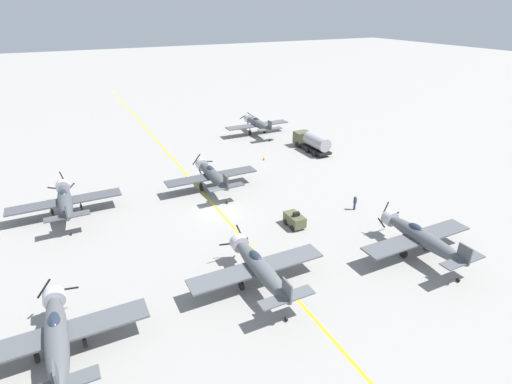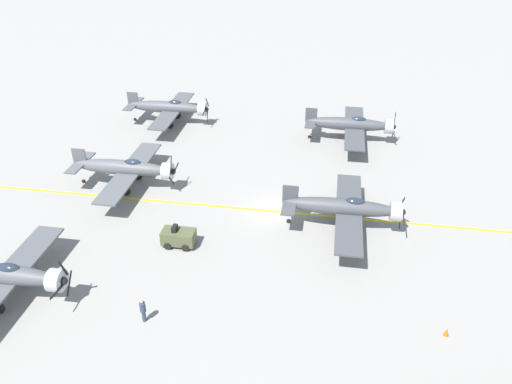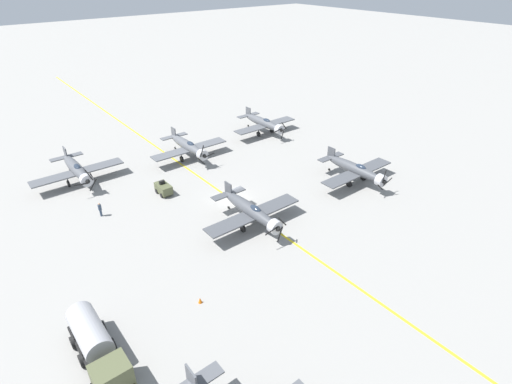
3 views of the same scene
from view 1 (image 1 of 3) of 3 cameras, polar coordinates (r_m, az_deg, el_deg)
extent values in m
plane|color=gray|center=(46.53, -5.25, -2.79)|extent=(400.00, 400.00, 0.00)
cube|color=yellow|center=(46.53, -5.25, -2.79)|extent=(0.30, 160.00, 0.01)
ellipsoid|color=#57595F|center=(33.40, 0.78, -10.98)|extent=(1.50, 9.50, 1.42)
cylinder|color=#B7B7BC|center=(36.71, -2.43, -7.30)|extent=(1.58, 0.90, 1.58)
ellipsoid|color=#232D3D|center=(33.90, -0.11, -9.19)|extent=(0.80, 1.70, 0.76)
cube|color=#57595F|center=(34.14, 0.18, -10.76)|extent=(12.00, 2.10, 0.16)
cube|color=#57595F|center=(30.51, 4.41, -14.79)|extent=(4.40, 1.10, 0.12)
cube|color=#57595F|center=(30.09, 4.46, -13.84)|extent=(0.14, 1.30, 1.60)
sphere|color=black|center=(37.10, -2.75, -6.92)|extent=(0.56, 0.56, 0.56)
cube|color=black|center=(36.78, -2.33, -5.73)|extent=(0.75, 0.06, 1.69)
cube|color=black|center=(36.90, -3.98, -7.42)|extent=(1.75, 0.06, 0.42)
cube|color=black|center=(37.65, -1.95, -7.60)|extent=(1.22, 0.06, 1.44)
cylinder|color=black|center=(34.01, -2.13, -12.28)|extent=(0.14, 0.14, 1.26)
cylinder|color=black|center=(34.39, -2.12, -13.11)|extent=(0.22, 0.90, 0.90)
cylinder|color=black|center=(35.09, 2.41, -10.95)|extent=(0.14, 0.14, 1.26)
cylinder|color=black|center=(35.46, 2.39, -11.77)|extent=(0.22, 0.90, 0.90)
cylinder|color=black|center=(31.80, 4.35, -17.64)|extent=(0.12, 0.36, 0.36)
ellipsoid|color=#515459|center=(73.54, 0.45, 9.67)|extent=(1.50, 9.50, 1.42)
cylinder|color=#B7B7BC|center=(77.39, -1.07, 10.46)|extent=(1.58, 0.90, 1.58)
ellipsoid|color=#232D3D|center=(74.37, 0.05, 10.30)|extent=(0.80, 1.70, 0.76)
cube|color=#515459|center=(74.28, 0.18, 9.56)|extent=(12.00, 2.10, 0.16)
cube|color=#515459|center=(70.02, 1.98, 8.98)|extent=(4.40, 1.10, 0.12)
cube|color=#515459|center=(69.84, 1.99, 9.49)|extent=(0.14, 1.30, 1.60)
sphere|color=black|center=(77.83, -1.23, 10.55)|extent=(0.56, 0.56, 0.56)
cube|color=black|center=(78.00, -0.75, 10.97)|extent=(1.51, 0.06, 1.13)
cube|color=black|center=(77.41, -1.77, 10.74)|extent=(1.65, 0.06, 0.85)
cube|color=black|center=(78.09, -1.17, 9.93)|extent=(0.31, 0.06, 1.76)
cylinder|color=black|center=(73.82, -0.87, 8.95)|extent=(0.14, 0.14, 1.26)
cylinder|color=black|center=(74.00, -0.87, 8.48)|extent=(0.22, 0.90, 0.90)
cylinder|color=black|center=(75.11, 1.21, 9.24)|extent=(0.14, 0.14, 1.26)
cylinder|color=black|center=(75.29, 1.21, 8.77)|extent=(0.22, 0.90, 0.90)
cylinder|color=black|center=(70.56, 1.98, 7.39)|extent=(0.12, 0.36, 0.36)
ellipsoid|color=#52555A|center=(40.45, 22.90, -6.18)|extent=(1.50, 9.50, 1.42)
cylinder|color=#B7B7BC|center=(42.96, 18.58, -3.54)|extent=(1.57, 0.90, 1.58)
ellipsoid|color=#232D3D|center=(40.79, 21.86, -4.79)|extent=(0.80, 1.70, 0.76)
cube|color=#52555A|center=(41.02, 22.04, -6.11)|extent=(12.00, 2.10, 0.16)
cube|color=#52555A|center=(38.37, 27.43, -8.66)|extent=(4.40, 1.10, 0.12)
cube|color=#52555A|center=(38.04, 27.62, -7.84)|extent=(0.14, 1.30, 1.60)
sphere|color=black|center=(43.26, 18.12, -3.27)|extent=(0.56, 0.56, 0.56)
cube|color=black|center=(43.89, 18.92, -3.16)|extent=(1.75, 0.06, 0.39)
cube|color=black|center=(42.69, 17.96, -2.40)|extent=(0.77, 0.06, 1.68)
cube|color=black|center=(43.23, 17.48, -4.23)|extent=(1.20, 0.06, 1.46)
cylinder|color=black|center=(40.32, 20.44, -7.45)|extent=(0.14, 0.14, 1.26)
cylinder|color=black|center=(40.65, 20.31, -8.20)|extent=(0.22, 0.90, 0.90)
cylinder|color=black|center=(42.36, 23.29, -6.31)|extent=(0.14, 0.14, 1.26)
cylinder|color=black|center=(42.68, 23.15, -7.03)|extent=(0.22, 0.90, 0.90)
cylinder|color=black|center=(39.41, 26.91, -11.16)|extent=(0.12, 0.36, 0.36)
ellipsoid|color=#484B50|center=(48.87, -25.62, -1.23)|extent=(1.50, 9.50, 1.42)
cylinder|color=#B7B7BC|center=(52.97, -25.87, 0.70)|extent=(1.57, 0.90, 1.58)
ellipsoid|color=#232D3D|center=(49.70, -25.81, -0.12)|extent=(0.80, 1.70, 0.76)
cube|color=#484B50|center=(49.70, -25.59, -1.22)|extent=(12.00, 2.10, 0.16)
cube|color=#484B50|center=(45.10, -25.38, -3.14)|extent=(4.40, 1.10, 0.12)
cube|color=#484B50|center=(44.82, -25.53, -2.41)|extent=(0.14, 1.30, 1.60)
sphere|color=black|center=(53.44, -25.90, 0.90)|extent=(0.56, 0.56, 0.56)
cube|color=black|center=(53.64, -25.10, 0.47)|extent=(1.40, 0.06, 1.27)
cube|color=black|center=(53.12, -25.88, 1.78)|extent=(0.49, 0.06, 1.74)
cube|color=black|center=(53.57, -26.72, 0.47)|extent=(1.71, 0.06, 0.68)
cylinder|color=black|center=(50.02, -27.15, -2.20)|extent=(0.14, 0.14, 1.26)
cylinder|color=black|center=(50.29, -27.01, -2.84)|extent=(0.22, 0.90, 0.90)
cylinder|color=black|center=(49.95, -23.77, -1.55)|extent=(0.14, 0.14, 1.26)
cylinder|color=black|center=(50.21, -23.65, -2.19)|extent=(0.22, 0.90, 0.90)
cylinder|color=black|center=(45.96, -24.92, -5.39)|extent=(0.12, 0.36, 0.36)
ellipsoid|color=#525459|center=(30.60, -26.60, -18.21)|extent=(1.50, 9.50, 1.42)
cylinder|color=#B7B7BC|center=(34.10, -26.88, -13.33)|extent=(1.58, 0.90, 1.58)
ellipsoid|color=#232D3D|center=(31.12, -26.89, -16.07)|extent=(0.80, 1.70, 0.76)
cube|color=#525459|center=(31.40, -26.53, -17.76)|extent=(12.00, 2.10, 0.16)
cube|color=#525459|center=(27.06, -26.60, -22.59)|extent=(0.14, 1.30, 1.60)
sphere|color=black|center=(34.51, -26.91, -12.85)|extent=(0.56, 0.56, 0.56)
cube|color=black|center=(35.01, -27.17, -14.00)|extent=(0.77, 0.06, 1.68)
cube|color=black|center=(34.37, -25.50, -12.42)|extent=(1.75, 0.06, 0.40)
cube|color=black|center=(34.17, -28.05, -12.09)|extent=(1.20, 0.06, 1.45)
cylinder|color=black|center=(31.98, -29.09, -19.04)|extent=(0.14, 0.14, 1.26)
cylinder|color=black|center=(32.39, -28.85, -19.86)|extent=(0.22, 0.90, 0.90)
cylinder|color=black|center=(31.70, -23.50, -18.13)|extent=(0.14, 0.14, 1.26)
cylinder|color=black|center=(32.11, -23.30, -18.96)|extent=(0.22, 0.90, 0.90)
ellipsoid|color=#484A4F|center=(50.94, -6.07, 2.30)|extent=(1.50, 9.50, 1.42)
cylinder|color=#B7B7BC|center=(54.84, -7.74, 3.91)|extent=(1.58, 0.90, 1.58)
ellipsoid|color=#232D3D|center=(51.72, -6.55, 3.31)|extent=(0.80, 1.70, 0.76)
cube|color=#484A4F|center=(51.73, -6.35, 2.25)|extent=(12.00, 2.10, 0.16)
cube|color=#484A4F|center=(47.38, -4.30, 0.75)|extent=(4.40, 1.10, 0.12)
cube|color=#484A4F|center=(47.11, -4.33, 1.47)|extent=(0.14, 1.30, 1.60)
sphere|color=black|center=(55.28, -7.91, 4.08)|extent=(0.56, 0.56, 0.56)
cube|color=black|center=(54.89, -8.50, 4.64)|extent=(1.22, 0.06, 1.44)
cube|color=black|center=(55.50, -8.16, 3.24)|extent=(0.74, 0.06, 1.69)
cube|color=black|center=(55.49, -7.08, 4.37)|extent=(1.75, 0.06, 0.43)
cylinder|color=black|center=(51.53, -7.88, 1.30)|extent=(0.14, 0.14, 1.26)
cylinder|color=black|center=(51.79, -7.84, 0.66)|extent=(0.22, 0.90, 0.90)
cylinder|color=black|center=(52.46, -4.79, 1.90)|extent=(0.14, 0.14, 1.26)
cylinder|color=black|center=(52.71, -4.76, 1.27)|extent=(0.22, 0.90, 0.90)
cylinder|color=black|center=(48.20, -4.20, -1.46)|extent=(0.12, 0.36, 0.36)
cube|color=black|center=(66.30, 7.96, 6.38)|extent=(2.25, 8.00, 0.40)
cube|color=#515638|center=(68.39, 6.61, 7.75)|extent=(2.50, 2.08, 2.00)
cylinder|color=#9E9EA3|center=(64.87, 8.68, 7.12)|extent=(2.10, 4.96, 2.10)
cylinder|color=black|center=(67.67, 5.94, 6.77)|extent=(0.30, 1.00, 1.00)
cylinder|color=black|center=(68.92, 7.63, 7.03)|extent=(0.30, 1.00, 1.00)
cylinder|color=black|center=(65.39, 7.28, 6.04)|extent=(0.30, 1.00, 1.00)
cylinder|color=black|center=(66.69, 9.00, 6.31)|extent=(0.30, 1.00, 1.00)
cylinder|color=black|center=(63.78, 8.30, 5.48)|extent=(0.30, 1.00, 1.00)
cylinder|color=black|center=(65.10, 10.04, 5.76)|extent=(0.30, 1.00, 1.00)
cube|color=#515638|center=(43.22, 5.54, -3.93)|extent=(1.40, 2.60, 1.10)
cube|color=black|center=(42.66, 5.77, -3.18)|extent=(0.70, 0.36, 0.44)
cylinder|color=black|center=(43.68, 4.25, -4.30)|extent=(0.20, 0.60, 0.60)
cylinder|color=black|center=(44.32, 5.79, -3.90)|extent=(0.20, 0.60, 0.60)
cylinder|color=black|center=(42.62, 5.23, -5.14)|extent=(0.20, 0.60, 0.60)
cylinder|color=black|center=(43.28, 6.78, -4.72)|extent=(0.20, 0.60, 0.60)
cylinder|color=#334256|center=(47.97, 13.89, -2.00)|extent=(0.27, 0.27, 0.85)
cylinder|color=#334256|center=(47.63, 13.98, -1.16)|extent=(0.39, 0.39, 0.71)
sphere|color=tan|center=(47.43, 14.04, -0.65)|extent=(0.23, 0.23, 0.23)
cone|color=orange|center=(61.67, 1.13, 4.82)|extent=(0.36, 0.36, 0.55)
camera|label=2|loc=(66.61, 25.92, 24.94)|focal=35.00mm
camera|label=3|loc=(84.09, 1.28, 28.18)|focal=28.00mm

